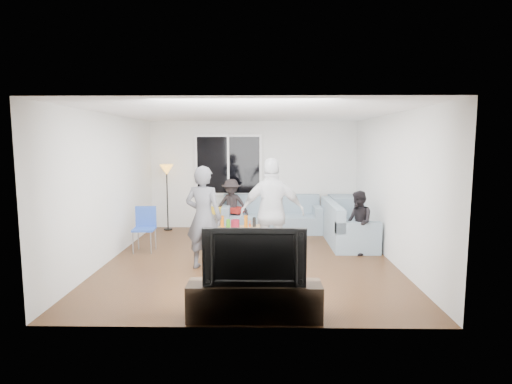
{
  "coord_description": "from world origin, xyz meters",
  "views": [
    {
      "loc": [
        0.23,
        -7.2,
        2.11
      ],
      "look_at": [
        0.1,
        0.6,
        1.15
      ],
      "focal_mm": 28.73,
      "sensor_mm": 36.0,
      "label": 1
    }
  ],
  "objects_px": {
    "sofa_back_section": "(272,214)",
    "spectator_right": "(358,223)",
    "sofa_right_section": "(348,223)",
    "side_chair": "(144,230)",
    "coffee_table": "(237,238)",
    "player_right": "(272,213)",
    "tv_console": "(255,301)",
    "floor_lamp": "(167,198)",
    "spectator_back": "(231,205)",
    "television": "(254,255)",
    "player_left": "(204,218)"
  },
  "relations": [
    {
      "from": "coffee_table",
      "to": "spectator_back",
      "type": "relative_size",
      "value": 0.88
    },
    {
      "from": "floor_lamp",
      "to": "television",
      "type": "xyz_separation_m",
      "value": [
        2.18,
        -4.94,
        0.01
      ]
    },
    {
      "from": "spectator_right",
      "to": "player_left",
      "type": "bearing_deg",
      "value": -76.23
    },
    {
      "from": "coffee_table",
      "to": "spectator_right",
      "type": "bearing_deg",
      "value": -10.15
    },
    {
      "from": "player_left",
      "to": "spectator_back",
      "type": "bearing_deg",
      "value": -80.87
    },
    {
      "from": "side_chair",
      "to": "floor_lamp",
      "type": "relative_size",
      "value": 0.55
    },
    {
      "from": "sofa_back_section",
      "to": "player_right",
      "type": "height_order",
      "value": "player_right"
    },
    {
      "from": "floor_lamp",
      "to": "spectator_right",
      "type": "xyz_separation_m",
      "value": [
        4.07,
        -2.08,
        -0.18
      ]
    },
    {
      "from": "player_left",
      "to": "television",
      "type": "bearing_deg",
      "value": 128.39
    },
    {
      "from": "coffee_table",
      "to": "spectator_right",
      "type": "relative_size",
      "value": 0.91
    },
    {
      "from": "side_chair",
      "to": "player_left",
      "type": "xyz_separation_m",
      "value": [
        1.3,
        -1.03,
        0.43
      ]
    },
    {
      "from": "coffee_table",
      "to": "player_right",
      "type": "xyz_separation_m",
      "value": [
        0.67,
        -1.18,
        0.72
      ]
    },
    {
      "from": "sofa_back_section",
      "to": "floor_lamp",
      "type": "xyz_separation_m",
      "value": [
        -2.49,
        0.17,
        0.36
      ]
    },
    {
      "from": "player_right",
      "to": "tv_console",
      "type": "height_order",
      "value": "player_right"
    },
    {
      "from": "television",
      "to": "player_left",
      "type": "bearing_deg",
      "value": 114.39
    },
    {
      "from": "side_chair",
      "to": "sofa_right_section",
      "type": "bearing_deg",
      "value": 7.99
    },
    {
      "from": "sofa_back_section",
      "to": "side_chair",
      "type": "bearing_deg",
      "value": -144.18
    },
    {
      "from": "sofa_back_section",
      "to": "spectator_right",
      "type": "relative_size",
      "value": 1.91
    },
    {
      "from": "coffee_table",
      "to": "spectator_back",
      "type": "height_order",
      "value": "spectator_back"
    },
    {
      "from": "sofa_right_section",
      "to": "side_chair",
      "type": "xyz_separation_m",
      "value": [
        -4.07,
        -0.78,
        0.01
      ]
    },
    {
      "from": "floor_lamp",
      "to": "tv_console",
      "type": "xyz_separation_m",
      "value": [
        2.18,
        -4.94,
        -0.56
      ]
    },
    {
      "from": "player_right",
      "to": "spectator_right",
      "type": "height_order",
      "value": "player_right"
    },
    {
      "from": "coffee_table",
      "to": "side_chair",
      "type": "relative_size",
      "value": 1.28
    },
    {
      "from": "sofa_right_section",
      "to": "floor_lamp",
      "type": "relative_size",
      "value": 1.28
    },
    {
      "from": "coffee_table",
      "to": "television",
      "type": "distance_m",
      "value": 3.35
    },
    {
      "from": "sofa_right_section",
      "to": "side_chair",
      "type": "distance_m",
      "value": 4.14
    },
    {
      "from": "coffee_table",
      "to": "player_right",
      "type": "relative_size",
      "value": 0.6
    },
    {
      "from": "spectator_right",
      "to": "sofa_back_section",
      "type": "bearing_deg",
      "value": -144.94
    },
    {
      "from": "player_right",
      "to": "spectator_back",
      "type": "bearing_deg",
      "value": -73.16
    },
    {
      "from": "sofa_right_section",
      "to": "television",
      "type": "bearing_deg",
      "value": 153.27
    },
    {
      "from": "floor_lamp",
      "to": "sofa_back_section",
      "type": "bearing_deg",
      "value": -3.88
    },
    {
      "from": "sofa_right_section",
      "to": "player_right",
      "type": "relative_size",
      "value": 1.09
    },
    {
      "from": "sofa_back_section",
      "to": "floor_lamp",
      "type": "relative_size",
      "value": 1.47
    },
    {
      "from": "player_right",
      "to": "television",
      "type": "distance_m",
      "value": 2.1
    },
    {
      "from": "player_left",
      "to": "player_right",
      "type": "bearing_deg",
      "value": -158.99
    },
    {
      "from": "coffee_table",
      "to": "floor_lamp",
      "type": "relative_size",
      "value": 0.71
    },
    {
      "from": "sofa_back_section",
      "to": "spectator_back",
      "type": "xyz_separation_m",
      "value": [
        -0.95,
        0.03,
        0.2
      ]
    },
    {
      "from": "sofa_back_section",
      "to": "side_chair",
      "type": "relative_size",
      "value": 2.67
    },
    {
      "from": "sofa_right_section",
      "to": "player_left",
      "type": "bearing_deg",
      "value": 123.1
    },
    {
      "from": "coffee_table",
      "to": "spectator_back",
      "type": "xyz_separation_m",
      "value": [
        -0.23,
        1.53,
        0.42
      ]
    },
    {
      "from": "floor_lamp",
      "to": "television",
      "type": "distance_m",
      "value": 5.4
    },
    {
      "from": "player_right",
      "to": "tv_console",
      "type": "distance_m",
      "value": 2.21
    },
    {
      "from": "side_chair",
      "to": "sofa_back_section",
      "type": "bearing_deg",
      "value": 33.0
    },
    {
      "from": "sofa_back_section",
      "to": "coffee_table",
      "type": "height_order",
      "value": "sofa_back_section"
    },
    {
      "from": "spectator_right",
      "to": "television",
      "type": "distance_m",
      "value": 3.43
    },
    {
      "from": "sofa_back_section",
      "to": "coffee_table",
      "type": "bearing_deg",
      "value": -115.54
    },
    {
      "from": "floor_lamp",
      "to": "spectator_right",
      "type": "height_order",
      "value": "floor_lamp"
    },
    {
      "from": "tv_console",
      "to": "spectator_right",
      "type": "bearing_deg",
      "value": 56.54
    },
    {
      "from": "player_left",
      "to": "television",
      "type": "relative_size",
      "value": 1.44
    },
    {
      "from": "spectator_right",
      "to": "spectator_back",
      "type": "distance_m",
      "value": 3.19
    }
  ]
}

